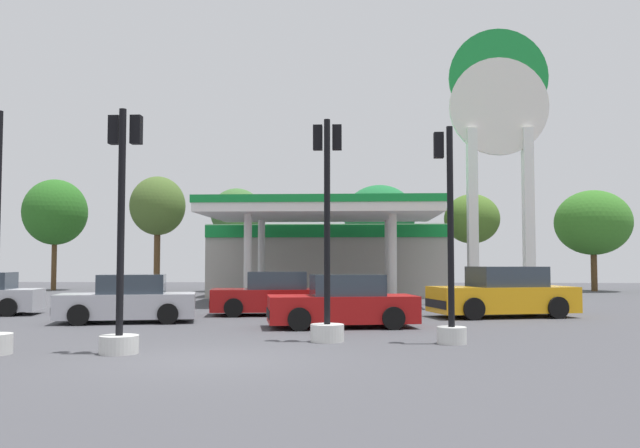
{
  "coord_description": "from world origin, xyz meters",
  "views": [
    {
      "loc": [
        2.74,
        -12.07,
        1.78
      ],
      "look_at": [
        1.15,
        16.36,
        3.38
      ],
      "focal_mm": 37.62,
      "sensor_mm": 36.0,
      "label": 1
    }
  ],
  "objects_px": {
    "traffic_signal_1": "(121,272)",
    "traffic_signal_2": "(327,270)",
    "tree_0": "(55,212)",
    "car_0": "(343,303)",
    "car_3": "(273,295)",
    "tree_3": "(379,216)",
    "station_pole_sign": "(499,129)",
    "tree_5": "(593,223)",
    "tree_1": "(158,206)",
    "car_2": "(128,301)",
    "tree_2": "(237,214)",
    "car_1": "(503,294)",
    "tree_4": "(472,219)",
    "traffic_signal_3": "(450,276)"
  },
  "relations": [
    {
      "from": "car_3",
      "to": "car_0",
      "type": "bearing_deg",
      "value": -59.18
    },
    {
      "from": "tree_0",
      "to": "tree_4",
      "type": "height_order",
      "value": "tree_0"
    },
    {
      "from": "car_3",
      "to": "tree_5",
      "type": "bearing_deg",
      "value": 48.02
    },
    {
      "from": "tree_1",
      "to": "tree_5",
      "type": "height_order",
      "value": "tree_1"
    },
    {
      "from": "car_1",
      "to": "tree_1",
      "type": "relative_size",
      "value": 0.7
    },
    {
      "from": "traffic_signal_1",
      "to": "traffic_signal_2",
      "type": "height_order",
      "value": "traffic_signal_2"
    },
    {
      "from": "car_3",
      "to": "tree_3",
      "type": "bearing_deg",
      "value": 77.96
    },
    {
      "from": "tree_2",
      "to": "traffic_signal_3",
      "type": "bearing_deg",
      "value": -69.67
    },
    {
      "from": "station_pole_sign",
      "to": "tree_5",
      "type": "distance_m",
      "value": 15.7
    },
    {
      "from": "traffic_signal_2",
      "to": "tree_5",
      "type": "height_order",
      "value": "tree_5"
    },
    {
      "from": "tree_2",
      "to": "tree_3",
      "type": "relative_size",
      "value": 0.94
    },
    {
      "from": "tree_0",
      "to": "tree_1",
      "type": "xyz_separation_m",
      "value": [
        6.77,
        -0.9,
        0.26
      ]
    },
    {
      "from": "tree_1",
      "to": "traffic_signal_2",
      "type": "bearing_deg",
      "value": -65.3
    },
    {
      "from": "car_2",
      "to": "tree_1",
      "type": "distance_m",
      "value": 21.61
    },
    {
      "from": "car_1",
      "to": "tree_3",
      "type": "relative_size",
      "value": 0.74
    },
    {
      "from": "station_pole_sign",
      "to": "traffic_signal_3",
      "type": "relative_size",
      "value": 2.44
    },
    {
      "from": "station_pole_sign",
      "to": "car_0",
      "type": "relative_size",
      "value": 2.75
    },
    {
      "from": "tree_0",
      "to": "tree_5",
      "type": "bearing_deg",
      "value": 0.78
    },
    {
      "from": "tree_4",
      "to": "car_1",
      "type": "bearing_deg",
      "value": -96.94
    },
    {
      "from": "tree_0",
      "to": "tree_4",
      "type": "distance_m",
      "value": 25.97
    },
    {
      "from": "tree_5",
      "to": "car_3",
      "type": "bearing_deg",
      "value": -131.98
    },
    {
      "from": "traffic_signal_1",
      "to": "tree_0",
      "type": "distance_m",
      "value": 31.43
    },
    {
      "from": "car_0",
      "to": "tree_1",
      "type": "distance_m",
      "value": 24.91
    },
    {
      "from": "traffic_signal_1",
      "to": "traffic_signal_2",
      "type": "xyz_separation_m",
      "value": [
        3.93,
        2.16,
        0.01
      ]
    },
    {
      "from": "car_2",
      "to": "tree_0",
      "type": "distance_m",
      "value": 24.92
    },
    {
      "from": "traffic_signal_2",
      "to": "traffic_signal_3",
      "type": "distance_m",
      "value": 2.7
    },
    {
      "from": "car_3",
      "to": "tree_5",
      "type": "relative_size",
      "value": 0.69
    },
    {
      "from": "traffic_signal_3",
      "to": "tree_0",
      "type": "distance_m",
      "value": 33.43
    },
    {
      "from": "tree_0",
      "to": "tree_2",
      "type": "height_order",
      "value": "tree_0"
    },
    {
      "from": "tree_1",
      "to": "tree_2",
      "type": "xyz_separation_m",
      "value": [
        4.85,
        -0.12,
        -0.47
      ]
    },
    {
      "from": "station_pole_sign",
      "to": "traffic_signal_3",
      "type": "distance_m",
      "value": 15.16
    },
    {
      "from": "car_2",
      "to": "tree_3",
      "type": "relative_size",
      "value": 0.64
    },
    {
      "from": "car_1",
      "to": "tree_4",
      "type": "xyz_separation_m",
      "value": [
        2.43,
        19.93,
        3.66
      ]
    },
    {
      "from": "station_pole_sign",
      "to": "tree_5",
      "type": "bearing_deg",
      "value": 57.54
    },
    {
      "from": "car_3",
      "to": "tree_0",
      "type": "bearing_deg",
      "value": 131.03
    },
    {
      "from": "traffic_signal_1",
      "to": "car_1",
      "type": "bearing_deg",
      "value": 44.32
    },
    {
      "from": "traffic_signal_2",
      "to": "tree_3",
      "type": "bearing_deg",
      "value": 85.61
    },
    {
      "from": "traffic_signal_1",
      "to": "tree_2",
      "type": "relative_size",
      "value": 0.78
    },
    {
      "from": "car_3",
      "to": "tree_0",
      "type": "height_order",
      "value": "tree_0"
    },
    {
      "from": "car_1",
      "to": "tree_5",
      "type": "relative_size",
      "value": 0.8
    },
    {
      "from": "traffic_signal_2",
      "to": "tree_4",
      "type": "relative_size",
      "value": 0.84
    },
    {
      "from": "tree_1",
      "to": "tree_2",
      "type": "bearing_deg",
      "value": -1.36
    },
    {
      "from": "station_pole_sign",
      "to": "tree_5",
      "type": "xyz_separation_m",
      "value": [
        8.25,
        12.97,
        -3.23
      ]
    },
    {
      "from": "tree_0",
      "to": "traffic_signal_2",
      "type": "bearing_deg",
      "value": -54.72
    },
    {
      "from": "car_0",
      "to": "traffic_signal_2",
      "type": "distance_m",
      "value": 3.37
    },
    {
      "from": "station_pole_sign",
      "to": "tree_4",
      "type": "height_order",
      "value": "station_pole_sign"
    },
    {
      "from": "tree_2",
      "to": "traffic_signal_2",
      "type": "bearing_deg",
      "value": -75.14
    },
    {
      "from": "tree_3",
      "to": "tree_5",
      "type": "relative_size",
      "value": 1.08
    },
    {
      "from": "traffic_signal_3",
      "to": "tree_1",
      "type": "relative_size",
      "value": 0.69
    },
    {
      "from": "tree_0",
      "to": "car_0",
      "type": "bearing_deg",
      "value": -50.61
    }
  ]
}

